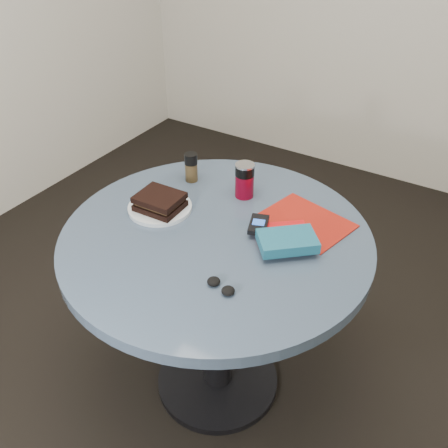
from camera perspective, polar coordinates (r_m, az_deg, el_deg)
The scene contains 11 objects.
ground at distance 2.13m, azimuth -0.72°, elevation -17.52°, with size 4.00×4.00×0.00m, color black.
table at distance 1.70m, azimuth -0.87°, elevation -5.55°, with size 1.00×1.00×0.75m.
plate at distance 1.72m, azimuth -7.33°, elevation 1.88°, with size 0.22×0.22×0.01m, color silver.
sandwich at distance 1.69m, azimuth -7.35°, elevation 2.56°, with size 0.15×0.13×0.05m.
soda_can at distance 1.75m, azimuth 2.37°, elevation 5.02°, with size 0.07×0.07×0.13m.
pepper_grinder at distance 1.85m, azimuth -3.77°, elevation 6.52°, with size 0.05×0.05×0.11m.
magazine at distance 1.67m, azimuth 9.30°, elevation 0.29°, with size 0.28×0.21×0.01m, color maroon.
red_book at distance 1.59m, azimuth 6.68°, elevation -1.07°, with size 0.17×0.11×0.01m, color red.
novel at distance 1.52m, azimuth 7.25°, elevation -1.95°, with size 0.17×0.11×0.03m, color #16516A.
mp3_player at distance 1.59m, azimuth 3.97°, elevation -0.06°, with size 0.09×0.11×0.02m.
headphones at distance 1.39m, azimuth -0.37°, elevation -7.11°, with size 0.10×0.06×0.02m.
Camera 1 is at (0.69, -1.07, 1.70)m, focal length 40.00 mm.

